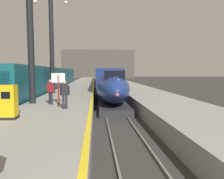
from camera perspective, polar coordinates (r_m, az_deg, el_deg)
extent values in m
cube|color=gray|center=(27.36, -9.93, -0.90)|extent=(4.80, 110.00, 1.05)
cube|color=gray|center=(27.79, 6.94, -0.77)|extent=(4.80, 110.00, 1.05)
cube|color=yellow|center=(27.19, -5.16, 0.24)|extent=(0.20, 107.80, 0.01)
cube|color=slate|center=(30.03, -3.14, -1.21)|extent=(0.08, 110.00, 0.12)
cube|color=slate|center=(30.11, -0.29, -1.19)|extent=(0.08, 110.00, 0.12)
cube|color=slate|center=(30.92, -18.33, -1.28)|extent=(0.08, 110.00, 0.12)
cube|color=slate|center=(30.59, -15.60, -1.27)|extent=(0.08, 110.00, 0.12)
ellipsoid|color=navy|center=(18.32, 0.08, 0.42)|extent=(2.78, 8.40, 2.56)
cube|color=#28282D|center=(18.09, 0.19, -4.60)|extent=(2.46, 7.14, 0.55)
cube|color=black|center=(16.38, 0.61, 3.63)|extent=(1.59, 1.00, 0.90)
sphere|color=#F24C4C|center=(14.25, 1.41, -1.48)|extent=(0.28, 0.28, 0.28)
cube|color=navy|center=(27.79, -1.51, 2.47)|extent=(2.90, 14.00, 3.05)
cube|color=black|center=(27.73, -4.45, 3.59)|extent=(0.04, 11.90, 0.80)
cube|color=black|center=(27.88, 1.41, 3.61)|extent=(0.04, 11.90, 0.80)
cube|color=silver|center=(27.87, -1.50, -0.15)|extent=(2.92, 13.30, 0.24)
cube|color=black|center=(23.48, -0.91, -2.39)|extent=(2.03, 2.20, 0.56)
cube|color=black|center=(32.37, -1.92, -0.37)|extent=(2.03, 2.20, 0.56)
cube|color=navy|center=(44.36, -2.65, 3.39)|extent=(2.90, 18.00, 3.05)
cube|color=black|center=(44.33, -4.49, 4.09)|extent=(0.04, 15.84, 0.80)
cube|color=black|center=(44.42, -0.81, 4.11)|extent=(0.04, 15.84, 0.80)
cube|color=black|center=(38.35, -2.33, 0.46)|extent=(2.03, 2.20, 0.56)
cube|color=black|center=(50.55, -2.87, 1.54)|extent=(2.03, 2.20, 0.56)
cube|color=navy|center=(62.95, -3.21, 3.85)|extent=(2.90, 18.00, 3.05)
cube|color=black|center=(62.92, -4.51, 4.34)|extent=(0.04, 15.84, 0.80)
cube|color=black|center=(62.99, -1.92, 4.35)|extent=(0.04, 15.84, 0.80)
cube|color=black|center=(56.90, -3.06, 1.92)|extent=(2.03, 2.20, 0.56)
cube|color=black|center=(69.12, -3.32, 2.45)|extent=(2.03, 2.20, 0.56)
cube|color=#145660|center=(23.84, -20.70, 1.92)|extent=(2.85, 18.00, 3.30)
cube|color=black|center=(24.24, -23.90, 3.04)|extent=(0.04, 15.30, 0.90)
cube|color=black|center=(23.47, -17.46, 3.19)|extent=(0.04, 15.30, 0.90)
cube|color=black|center=(18.59, -25.45, -4.87)|extent=(2.00, 2.00, 0.52)
cube|color=black|center=(29.54, -17.49, -1.14)|extent=(2.00, 2.00, 0.52)
cube|color=#145660|center=(42.01, -13.64, 3.27)|extent=(2.85, 18.00, 3.30)
cylinder|color=black|center=(15.72, -21.39, 12.55)|extent=(0.44, 0.44, 8.79)
cylinder|color=black|center=(22.54, -16.19, 11.94)|extent=(0.44, 0.44, 10.09)
sphere|color=#EFEACC|center=(23.74, -20.27, 21.59)|extent=(0.36, 0.36, 0.36)
sphere|color=#EFEACC|center=(23.18, -12.53, 22.20)|extent=(0.36, 0.36, 0.36)
cylinder|color=#23232D|center=(12.69, -12.38, -3.33)|extent=(0.13, 0.13, 0.85)
cylinder|color=#23232D|center=(12.67, -13.14, -3.35)|extent=(0.13, 0.13, 0.85)
cube|color=black|center=(12.60, -12.82, -0.03)|extent=(0.42, 0.31, 0.62)
cylinder|color=black|center=(12.63, -11.73, -0.23)|extent=(0.09, 0.09, 0.58)
cylinder|color=black|center=(12.58, -13.90, -0.29)|extent=(0.09, 0.09, 0.58)
sphere|color=tan|center=(12.57, -12.86, 1.88)|extent=(0.22, 0.22, 0.22)
cylinder|color=#23232D|center=(14.75, -16.71, -2.28)|extent=(0.13, 0.13, 0.85)
cylinder|color=#23232D|center=(14.65, -16.18, -2.31)|extent=(0.13, 0.13, 0.85)
cube|color=maroon|center=(14.63, -16.52, 0.56)|extent=(0.44, 0.36, 0.62)
cylinder|color=maroon|center=(14.78, -17.25, 0.39)|extent=(0.09, 0.09, 0.58)
cylinder|color=maroon|center=(14.49, -15.76, 0.34)|extent=(0.09, 0.09, 0.58)
sphere|color=tan|center=(14.60, -16.56, 2.21)|extent=(0.22, 0.22, 0.22)
cube|color=yellow|center=(10.90, -26.50, -3.09)|extent=(0.70, 0.56, 1.60)
cube|color=black|center=(10.60, -27.15, -1.43)|extent=(0.40, 0.02, 0.32)
cube|color=black|center=(11.03, -26.35, -6.90)|extent=(0.76, 0.62, 0.12)
cylinder|color=maroon|center=(14.46, -14.44, -0.07)|extent=(0.10, 0.10, 2.00)
cube|color=white|center=(14.41, -14.51, 3.10)|extent=(0.90, 0.06, 0.64)
cube|color=#4C4742|center=(104.43, -3.76, 6.98)|extent=(36.00, 2.00, 14.00)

